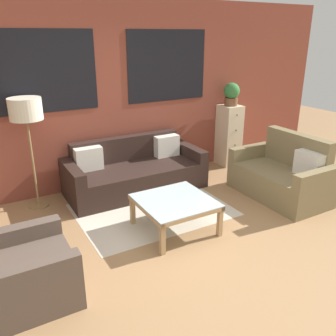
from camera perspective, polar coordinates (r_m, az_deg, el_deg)
ground_plane at (r=4.06m, az=5.15°, el=-13.53°), size 16.00×16.00×0.00m
wall_back_brick at (r=5.60m, az=-8.96°, el=11.49°), size 8.40×0.09×2.80m
rug at (r=4.96m, az=-2.50°, el=-6.68°), size 2.01×1.48×0.00m
couch_dark at (r=5.50m, az=-5.38°, el=-0.76°), size 2.09×0.88×0.78m
settee_vintage at (r=5.51m, az=17.88°, el=-1.28°), size 0.80×1.42×0.92m
armchair_corner at (r=3.57m, az=-22.23°, el=-15.21°), size 0.80×0.83×0.84m
coffee_table at (r=4.33m, az=1.12°, el=-5.85°), size 0.86×0.86×0.41m
floor_lamp at (r=4.98m, az=-21.83°, el=8.18°), size 0.42×0.42×1.52m
drawer_cabinet at (r=6.61m, az=9.73°, el=5.19°), size 0.35×0.39×1.09m
potted_plant at (r=6.45m, az=10.14°, el=11.68°), size 0.28×0.28×0.40m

